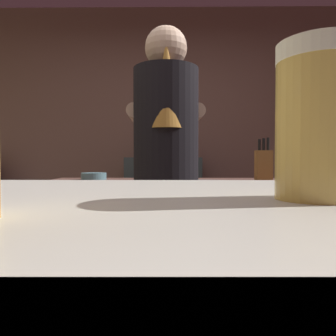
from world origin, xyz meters
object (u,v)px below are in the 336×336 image
Objects in this scene: knife_block at (264,165)px; bottle_olive_oil at (186,149)px; mixing_bowl at (94,176)px; bottle_soy at (169,150)px; pint_glass_far at (318,122)px; chefs_knife at (210,181)px; bottle_hot_sauce at (144,150)px; bartender at (166,168)px.

bottle_olive_oil is at bearing 110.56° from knife_block.
mixing_bowl is 0.97× the size of bottle_soy.
pint_glass_far is (0.68, -1.92, 0.16)m from mixing_bowl.
chefs_knife is 1.15m from bottle_soy.
mixing_bowl is 1.07m from bottle_hot_sauce.
pint_glass_far is at bearing -81.91° from bottle_hot_sauce.
bartender is 12.47× the size of pint_glass_far.
chefs_knife is 1.30m from bottle_hot_sauce.
pint_glass_far is 0.74× the size of bottle_hot_sauce.
bottle_hot_sauce is at bearing 75.75° from mixing_bowl.
bartender is 10.03× the size of mixing_bowl.
bottle_soy is at bearing 61.58° from mixing_bowl.
mixing_bowl is at bearing 41.22° from bartender.
bottle_soy is at bearing 120.00° from knife_block.
bartender is 7.69× the size of bottle_olive_oil.
bottle_olive_oil is (0.69, 1.07, 0.22)m from mixing_bowl.
bottle_hot_sauce is (-0.42, 2.93, 0.05)m from pint_glass_far.
bottle_hot_sauce is (0.26, 1.02, 0.21)m from mixing_bowl.
mixing_bowl is 1.29m from bottle_olive_oil.
mixing_bowl is at bearing -118.42° from bottle_soy.
bartender is 7.27× the size of chefs_knife.
bottle_olive_oil is at bearing 89.69° from pint_glass_far.
mixing_bowl is at bearing -122.92° from bottle_olive_oil.
knife_block reaches higher than mixing_bowl.
knife_block is at bearing -6.79° from mixing_bowl.
mixing_bowl is at bearing -104.25° from bottle_hot_sauce.
bottle_hot_sauce is (-0.88, 1.15, 0.13)m from knife_block.
bottle_olive_oil is at bearing 113.36° from chefs_knife.
pint_glass_far is 2.87m from bottle_soy.
pint_glass_far is at bearing -70.59° from mixing_bowl.
knife_block is 1.58× the size of bottle_soy.
knife_block is at bearing 75.28° from pint_glass_far.
bottle_soy is (-0.16, 2.87, 0.05)m from pint_glass_far.
mixing_bowl is at bearing 109.41° from pint_glass_far.
mixing_bowl is at bearing 173.21° from knife_block.
knife_block is 2.03× the size of pint_glass_far.
bartender is 1.63m from bottle_olive_oil.
bottle_olive_oil is (-0.45, 1.20, 0.14)m from knife_block.
bartender is 0.75m from knife_block.
pint_glass_far is (-0.12, -1.78, 0.18)m from chefs_knife.
pint_glass_far is 0.62× the size of bottle_olive_oil.
chefs_knife is 1.72× the size of pint_glass_far.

